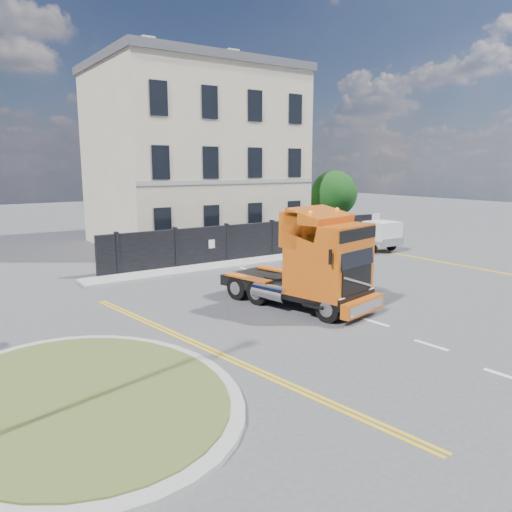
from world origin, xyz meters
TOP-DOWN VIEW (x-y plane):
  - ground at (0.00, 0.00)m, footprint 120.00×120.00m
  - traffic_island at (-7.00, -3.00)m, footprint 6.80×6.80m
  - hoarding_fence at (6.55, 9.00)m, footprint 18.80×0.25m
  - georgian_building at (6.00, 16.50)m, footprint 12.30×10.30m
  - tree at (14.38, 12.10)m, footprint 3.20×3.20m
  - pavement_far at (6.00, 8.10)m, footprint 20.00×1.60m
  - truck at (2.04, -0.43)m, footprint 3.49×6.31m
  - flatbed_pickup at (13.43, 7.09)m, footprint 1.97×4.42m

SIDE VIEW (x-z plane):
  - ground at x=0.00m, z-range 0.00..0.00m
  - pavement_far at x=6.00m, z-range 0.00..0.12m
  - traffic_island at x=-7.00m, z-range 0.00..0.16m
  - flatbed_pickup at x=13.43m, z-range 0.07..1.90m
  - hoarding_fence at x=6.55m, z-range 0.00..2.00m
  - truck at x=2.04m, z-range -0.19..3.39m
  - tree at x=14.38m, z-range 0.65..5.45m
  - georgian_building at x=6.00m, z-range -0.63..12.17m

